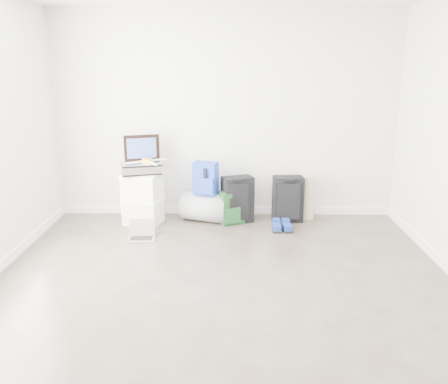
{
  "coord_description": "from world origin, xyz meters",
  "views": [
    {
      "loc": [
        0.08,
        -3.74,
        2.05
      ],
      "look_at": [
        -0.01,
        1.9,
        0.48
      ],
      "focal_mm": 38.0,
      "sensor_mm": 36.0,
      "label": 1
    }
  ],
  "objects_px": {
    "duffel_bag": "(206,207)",
    "large_suitcase": "(237,200)",
    "laptop": "(142,234)",
    "carry_on": "(288,199)",
    "briefcase": "(141,168)",
    "boxes_stack": "(143,198)"
  },
  "relations": [
    {
      "from": "boxes_stack",
      "to": "laptop",
      "type": "relative_size",
      "value": 2.11
    },
    {
      "from": "duffel_bag",
      "to": "large_suitcase",
      "type": "height_order",
      "value": "large_suitcase"
    },
    {
      "from": "boxes_stack",
      "to": "briefcase",
      "type": "distance_m",
      "value": 0.4
    },
    {
      "from": "large_suitcase",
      "to": "laptop",
      "type": "distance_m",
      "value": 1.33
    },
    {
      "from": "briefcase",
      "to": "large_suitcase",
      "type": "bearing_deg",
      "value": -12.23
    },
    {
      "from": "large_suitcase",
      "to": "boxes_stack",
      "type": "bearing_deg",
      "value": 163.78
    },
    {
      "from": "duffel_bag",
      "to": "laptop",
      "type": "relative_size",
      "value": 1.91
    },
    {
      "from": "duffel_bag",
      "to": "large_suitcase",
      "type": "relative_size",
      "value": 1.0
    },
    {
      "from": "briefcase",
      "to": "duffel_bag",
      "type": "relative_size",
      "value": 0.79
    },
    {
      "from": "duffel_bag",
      "to": "carry_on",
      "type": "distance_m",
      "value": 1.08
    },
    {
      "from": "large_suitcase",
      "to": "briefcase",
      "type": "bearing_deg",
      "value": 163.78
    },
    {
      "from": "briefcase",
      "to": "duffel_bag",
      "type": "bearing_deg",
      "value": -8.63
    },
    {
      "from": "duffel_bag",
      "to": "carry_on",
      "type": "relative_size",
      "value": 1.01
    },
    {
      "from": "boxes_stack",
      "to": "carry_on",
      "type": "bearing_deg",
      "value": 17.92
    },
    {
      "from": "boxes_stack",
      "to": "carry_on",
      "type": "relative_size",
      "value": 1.11
    },
    {
      "from": "duffel_bag",
      "to": "large_suitcase",
      "type": "xyz_separation_m",
      "value": [
        0.41,
        -0.03,
        0.11
      ]
    },
    {
      "from": "boxes_stack",
      "to": "carry_on",
      "type": "xyz_separation_m",
      "value": [
        1.88,
        0.11,
        -0.04
      ]
    },
    {
      "from": "briefcase",
      "to": "laptop",
      "type": "distance_m",
      "value": 0.87
    },
    {
      "from": "duffel_bag",
      "to": "carry_on",
      "type": "height_order",
      "value": "carry_on"
    },
    {
      "from": "boxes_stack",
      "to": "carry_on",
      "type": "height_order",
      "value": "boxes_stack"
    },
    {
      "from": "boxes_stack",
      "to": "duffel_bag",
      "type": "height_order",
      "value": "boxes_stack"
    },
    {
      "from": "duffel_bag",
      "to": "large_suitcase",
      "type": "distance_m",
      "value": 0.43
    }
  ]
}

